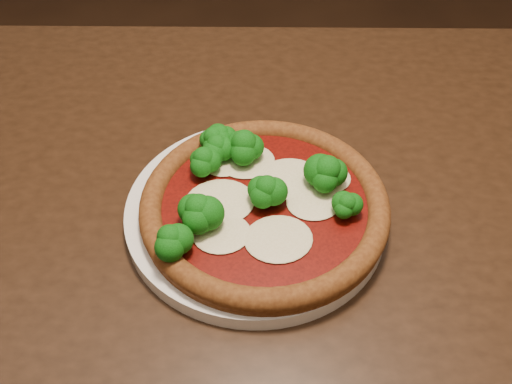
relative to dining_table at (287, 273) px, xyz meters
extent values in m
cube|color=black|center=(0.00, 0.00, 0.08)|extent=(1.32, 1.03, 0.04)
cylinder|color=black|center=(-0.47, 0.46, -0.30)|extent=(0.06, 0.06, 0.71)
cylinder|color=white|center=(-0.04, 0.01, 0.11)|extent=(0.29, 0.29, 0.02)
cylinder|color=brown|center=(-0.03, 0.00, 0.12)|extent=(0.26, 0.26, 0.01)
torus|color=brown|center=(-0.03, 0.00, 0.13)|extent=(0.27, 0.27, 0.02)
cylinder|color=#630A04|center=(-0.03, 0.00, 0.13)|extent=(0.22, 0.22, 0.00)
ellipsoid|color=#F1EBBF|center=(-0.08, -0.03, 0.13)|extent=(0.06, 0.05, 0.00)
ellipsoid|color=#F1EBBF|center=(0.02, -0.01, 0.13)|extent=(0.06, 0.05, 0.00)
ellipsoid|color=#F1EBBF|center=(-0.08, 0.01, 0.13)|extent=(0.08, 0.07, 0.01)
ellipsoid|color=#F1EBBF|center=(0.05, 0.03, 0.13)|extent=(0.05, 0.05, 0.00)
ellipsoid|color=#F1EBBF|center=(-0.02, -0.05, 0.13)|extent=(0.07, 0.06, 0.01)
ellipsoid|color=#F1EBBF|center=(-0.06, 0.07, 0.13)|extent=(0.05, 0.04, 0.00)
ellipsoid|color=#F1EBBF|center=(0.01, 0.03, 0.13)|extent=(0.07, 0.07, 0.01)
ellipsoid|color=#F1EBBF|center=(-0.04, 0.07, 0.13)|extent=(0.07, 0.06, 0.01)
ellipsoid|color=#137B14|center=(-0.07, 0.08, 0.15)|extent=(0.04, 0.04, 0.03)
ellipsoid|color=#137B14|center=(-0.06, 0.09, 0.15)|extent=(0.04, 0.04, 0.03)
ellipsoid|color=#137B14|center=(0.05, -0.03, 0.15)|extent=(0.03, 0.03, 0.03)
ellipsoid|color=#137B14|center=(-0.03, 0.00, 0.15)|extent=(0.04, 0.04, 0.04)
ellipsoid|color=#137B14|center=(-0.13, -0.05, 0.15)|extent=(0.04, 0.04, 0.04)
ellipsoid|color=#137B14|center=(-0.07, 0.09, 0.15)|extent=(0.04, 0.04, 0.03)
ellipsoid|color=#137B14|center=(-0.09, 0.06, 0.15)|extent=(0.04, 0.04, 0.03)
ellipsoid|color=#137B14|center=(-0.04, 0.07, 0.16)|extent=(0.05, 0.05, 0.04)
ellipsoid|color=#137B14|center=(0.04, 0.01, 0.16)|extent=(0.05, 0.05, 0.04)
ellipsoid|color=#137B14|center=(-0.10, -0.02, 0.16)|extent=(0.05, 0.05, 0.04)
camera|label=1|loc=(-0.11, -0.40, 0.58)|focal=40.00mm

